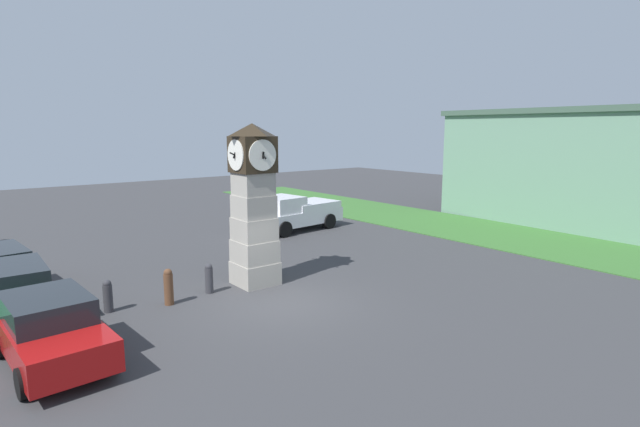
% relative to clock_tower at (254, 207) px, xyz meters
% --- Properties ---
extents(ground_plane, '(77.39, 77.39, 0.00)m').
position_rel_clock_tower_xyz_m(ground_plane, '(2.23, -0.38, -2.67)').
color(ground_plane, '#38383A').
extents(clock_tower, '(1.67, 1.61, 5.42)m').
position_rel_clock_tower_xyz_m(clock_tower, '(0.00, 0.00, 0.00)').
color(clock_tower, '#9E998F').
rests_on(clock_tower, ground_plane).
extents(bollard_near_tower, '(0.23, 0.23, 1.04)m').
position_rel_clock_tower_xyz_m(bollard_near_tower, '(0.44, -0.27, -2.15)').
color(bollard_near_tower, brown).
rests_on(bollard_near_tower, ground_plane).
extents(bollard_mid_row, '(0.26, 0.26, 0.98)m').
position_rel_clock_tower_xyz_m(bollard_mid_row, '(-0.07, -1.68, -2.18)').
color(bollard_mid_row, '#333338').
rests_on(bollard_mid_row, ground_plane).
extents(bollard_far_row, '(0.28, 0.28, 1.11)m').
position_rel_clock_tower_xyz_m(bollard_far_row, '(0.18, -3.11, -2.11)').
color(bollard_far_row, brown).
rests_on(bollard_far_row, ground_plane).
extents(bollard_end_row, '(0.26, 0.26, 0.96)m').
position_rel_clock_tower_xyz_m(bollard_end_row, '(-0.31, -4.73, -2.19)').
color(bollard_end_row, '#333338').
rests_on(bollard_end_row, ground_plane).
extents(car_near_tower, '(4.41, 1.95, 1.60)m').
position_rel_clock_tower_xyz_m(car_near_tower, '(-0.88, -6.96, -1.86)').
color(car_near_tower, '#19602D').
rests_on(car_near_tower, ground_plane).
extents(car_by_building, '(3.98, 2.07, 1.54)m').
position_rel_clock_tower_xyz_m(car_by_building, '(2.24, -6.64, -1.89)').
color(car_by_building, '#A51111').
rests_on(car_by_building, ground_plane).
extents(pickup_truck, '(2.72, 5.39, 1.85)m').
position_rel_clock_tower_xyz_m(pickup_truck, '(-6.69, 6.37, -1.74)').
color(pickup_truck, silver).
rests_on(pickup_truck, ground_plane).
extents(warehouse_blue_far, '(13.28, 12.42, 6.33)m').
position_rel_clock_tower_xyz_m(warehouse_blue_far, '(0.95, 22.39, 0.50)').
color(warehouse_blue_far, gray).
rests_on(warehouse_blue_far, ground_plane).
extents(grass_verge_far, '(46.43, 6.03, 0.04)m').
position_rel_clock_tower_xyz_m(grass_verge_far, '(-0.06, 13.81, -2.65)').
color(grass_verge_far, '#386B2D').
rests_on(grass_verge_far, ground_plane).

